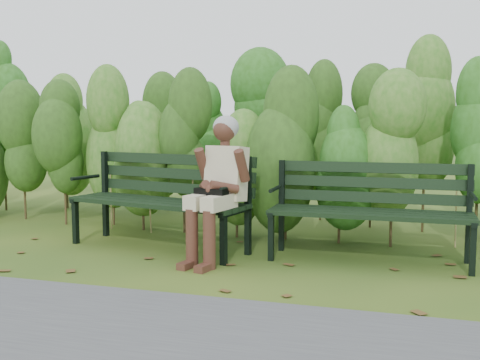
# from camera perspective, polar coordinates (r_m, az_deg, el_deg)

# --- Properties ---
(ground) EXTENTS (80.00, 80.00, 0.00)m
(ground) POSITION_cam_1_polar(r_m,az_deg,el_deg) (5.16, -1.12, -8.70)
(ground) COLOR #254717
(hedge_band) EXTENTS (11.04, 1.67, 2.42)m
(hedge_band) POSITION_cam_1_polar(r_m,az_deg,el_deg) (6.79, 3.66, 5.55)
(hedge_band) COLOR #47381E
(hedge_band) RESTS_ON ground
(leaf_litter) EXTENTS (5.14, 2.08, 0.01)m
(leaf_litter) POSITION_cam_1_polar(r_m,az_deg,el_deg) (5.31, -4.23, -8.26)
(leaf_litter) COLOR brown
(leaf_litter) RESTS_ON ground
(bench_left) EXTENTS (2.03, 1.05, 0.97)m
(bench_left) POSITION_cam_1_polar(r_m,az_deg,el_deg) (5.86, -7.78, -1.29)
(bench_left) COLOR black
(bench_left) RESTS_ON ground
(bench_right) EXTENTS (1.85, 0.62, 0.92)m
(bench_right) POSITION_cam_1_polar(r_m,az_deg,el_deg) (5.42, 13.09, -2.29)
(bench_right) COLOR black
(bench_right) RESTS_ON ground
(seated_woman) EXTENTS (0.56, 0.82, 1.36)m
(seated_woman) POSITION_cam_1_polar(r_m,az_deg,el_deg) (5.23, -2.18, 0.14)
(seated_woman) COLOR beige
(seated_woman) RESTS_ON ground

